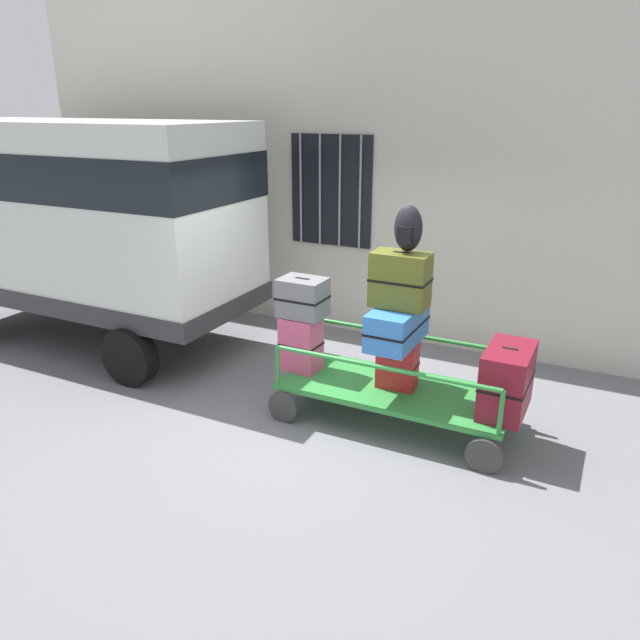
# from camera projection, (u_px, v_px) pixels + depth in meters

# --- Properties ---
(ground_plane) EXTENTS (40.00, 40.00, 0.00)m
(ground_plane) POSITION_uv_depth(u_px,v_px,m) (313.00, 415.00, 6.36)
(ground_plane) COLOR slate
(building_wall) EXTENTS (12.00, 0.38, 5.00)m
(building_wall) POSITION_uv_depth(u_px,v_px,m) (404.00, 155.00, 7.75)
(building_wall) COLOR beige
(building_wall) RESTS_ON ground
(van) EXTENTS (4.63, 1.96, 2.93)m
(van) POSITION_uv_depth(u_px,v_px,m) (82.00, 211.00, 7.84)
(van) COLOR silver
(van) RESTS_ON ground
(luggage_cart) EXTENTS (2.40, 1.10, 0.38)m
(luggage_cart) POSITION_uv_depth(u_px,v_px,m) (395.00, 393.00, 6.13)
(luggage_cart) COLOR #2D8438
(luggage_cart) RESTS_ON ground
(cart_railing) EXTENTS (2.29, 0.96, 0.44)m
(cart_railing) POSITION_uv_depth(u_px,v_px,m) (397.00, 355.00, 5.99)
(cart_railing) COLOR #2D8438
(cart_railing) RESTS_ON luggage_cart
(suitcase_left_bottom) EXTENTS (0.43, 0.33, 0.60)m
(suitcase_left_bottom) POSITION_uv_depth(u_px,v_px,m) (301.00, 344.00, 6.45)
(suitcase_left_bottom) COLOR #CC4C72
(suitcase_left_bottom) RESTS_ON luggage_cart
(suitcase_left_middle) EXTENTS (0.50, 0.39, 0.42)m
(suitcase_left_middle) POSITION_uv_depth(u_px,v_px,m) (303.00, 297.00, 6.32)
(suitcase_left_middle) COLOR slate
(suitcase_left_middle) RESTS_ON suitcase_left_bottom
(suitcase_midleft_bottom) EXTENTS (0.41, 0.27, 0.51)m
(suitcase_midleft_bottom) POSITION_uv_depth(u_px,v_px,m) (397.00, 364.00, 6.06)
(suitcase_midleft_bottom) COLOR #B21E1E
(suitcase_midleft_bottom) RESTS_ON luggage_cart
(suitcase_midleft_middle) EXTENTS (0.43, 0.82, 0.38)m
(suitcase_midleft_middle) POSITION_uv_depth(u_px,v_px,m) (397.00, 325.00, 5.85)
(suitcase_midleft_middle) COLOR #3372C6
(suitcase_midleft_middle) RESTS_ON suitcase_midleft_bottom
(suitcase_midleft_top) EXTENTS (0.56, 0.33, 0.54)m
(suitcase_midleft_top) POSITION_uv_depth(u_px,v_px,m) (400.00, 280.00, 5.72)
(suitcase_midleft_top) COLOR #4C5119
(suitcase_midleft_top) RESTS_ON suitcase_midleft_middle
(suitcase_center_bottom) EXTENTS (0.42, 0.73, 0.64)m
(suitcase_center_bottom) POSITION_uv_depth(u_px,v_px,m) (507.00, 380.00, 5.55)
(suitcase_center_bottom) COLOR maroon
(suitcase_center_bottom) RESTS_ON luggage_cart
(backpack) EXTENTS (0.27, 0.22, 0.44)m
(backpack) POSITION_uv_depth(u_px,v_px,m) (408.00, 229.00, 5.57)
(backpack) COLOR black
(backpack) RESTS_ON suitcase_midleft_top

